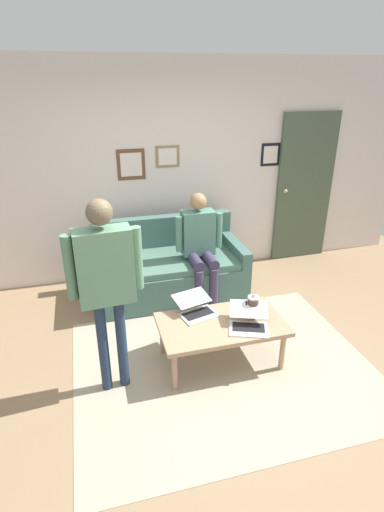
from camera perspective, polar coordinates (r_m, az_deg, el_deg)
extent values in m
plane|color=#907152|center=(3.83, 2.44, -16.07)|extent=(7.68, 7.68, 0.00)
cube|color=tan|center=(3.88, 4.51, -15.42)|extent=(2.70, 2.15, 0.01)
cube|color=silver|center=(5.17, -4.80, 11.71)|extent=(7.04, 0.10, 2.70)
cube|color=black|center=(5.55, 11.06, 13.96)|extent=(0.26, 0.02, 0.29)
cube|color=silver|center=(5.55, 11.10, 13.94)|extent=(0.20, 0.00, 0.22)
cube|color=brown|center=(5.04, -8.65, 12.73)|extent=(0.34, 0.02, 0.37)
cube|color=silver|center=(5.03, -8.64, 12.71)|extent=(0.26, 0.00, 0.28)
cube|color=olive|center=(5.10, -3.50, 13.93)|extent=(0.30, 0.02, 0.26)
cube|color=silver|center=(5.09, -3.48, 13.91)|extent=(0.23, 0.00, 0.20)
cube|color=#455240|center=(5.88, 15.68, 9.21)|extent=(0.82, 0.05, 2.05)
sphere|color=tan|center=(5.70, 13.13, 8.95)|extent=(0.06, 0.06, 0.06)
cube|color=#41645C|center=(4.91, -3.07, -3.15)|extent=(1.74, 0.90, 0.42)
cube|color=#496E5F|center=(4.78, -3.09, -0.61)|extent=(1.50, 0.82, 0.08)
cube|color=#41645C|center=(5.07, -4.12, 3.20)|extent=(1.74, 0.14, 0.46)
cube|color=#41645C|center=(4.99, 5.96, 1.15)|extent=(0.12, 0.90, 0.20)
cube|color=#41645C|center=(4.69, -12.86, -0.94)|extent=(0.12, 0.90, 0.20)
cube|color=tan|center=(3.71, 4.20, -9.66)|extent=(1.14, 0.65, 0.04)
cylinder|color=tan|center=(3.82, 12.71, -13.10)|extent=(0.05, 0.05, 0.39)
cylinder|color=tan|center=(3.53, -2.49, -16.03)|extent=(0.05, 0.05, 0.39)
cylinder|color=tan|center=(4.19, 9.50, -9.06)|extent=(0.05, 0.05, 0.39)
cylinder|color=tan|center=(3.93, -4.21, -11.30)|extent=(0.05, 0.05, 0.39)
cube|color=silver|center=(3.78, 1.01, -8.37)|extent=(0.38, 0.31, 0.01)
cube|color=black|center=(3.79, 0.87, -8.15)|extent=(0.31, 0.21, 0.00)
cube|color=silver|center=(3.82, -0.07, -5.98)|extent=(0.38, 0.29, 0.06)
cube|color=silver|center=(3.82, -0.05, -6.00)|extent=(0.34, 0.26, 0.05)
cube|color=silver|center=(3.62, 8.03, -10.26)|extent=(0.40, 0.34, 0.01)
cube|color=black|center=(3.64, 8.03, -9.99)|extent=(0.32, 0.23, 0.00)
cube|color=silver|center=(3.68, 8.07, -7.47)|extent=(0.39, 0.33, 0.06)
cube|color=white|center=(3.68, 8.07, -7.49)|extent=(0.35, 0.29, 0.05)
cylinder|color=#4C3323|center=(3.76, 8.63, -7.23)|extent=(0.10, 0.10, 0.19)
cylinder|color=#B7B7BC|center=(3.71, 8.73, -5.86)|extent=(0.11, 0.11, 0.02)
sphere|color=#B2B2B7|center=(3.70, 8.76, -5.55)|extent=(0.03, 0.03, 0.03)
cube|color=black|center=(3.73, 7.69, -7.26)|extent=(0.01, 0.01, 0.14)
cylinder|color=#21304A|center=(3.47, -12.49, -12.53)|extent=(0.09, 0.09, 0.85)
cylinder|color=#21304A|center=(3.49, -9.94, -12.13)|extent=(0.09, 0.09, 0.85)
cube|color=slate|center=(3.10, -12.30, -1.47)|extent=(0.44, 0.22, 0.60)
cylinder|color=slate|center=(3.08, -17.00, -1.63)|extent=(0.09, 0.09, 0.51)
cylinder|color=slate|center=(3.13, -7.76, -0.31)|extent=(0.09, 0.09, 0.51)
sphere|color=brown|center=(2.95, -13.04, 6.07)|extent=(0.20, 0.20, 0.20)
cylinder|color=#3A314D|center=(4.59, 3.08, -4.67)|extent=(0.10, 0.10, 0.50)
cylinder|color=#3A314D|center=(4.55, 1.03, -4.95)|extent=(0.10, 0.10, 0.50)
cylinder|color=#3A314D|center=(4.61, 2.47, -0.36)|extent=(0.12, 0.40, 0.12)
cylinder|color=#3A314D|center=(4.57, 0.43, -0.60)|extent=(0.12, 0.40, 0.12)
cube|color=slate|center=(4.64, 0.85, 3.34)|extent=(0.37, 0.20, 0.52)
cylinder|color=slate|center=(4.66, 3.83, 3.69)|extent=(0.08, 0.08, 0.42)
cylinder|color=slate|center=(4.53, -1.86, 3.14)|extent=(0.08, 0.08, 0.42)
sphere|color=#98744E|center=(4.52, 0.88, 7.77)|extent=(0.19, 0.19, 0.19)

